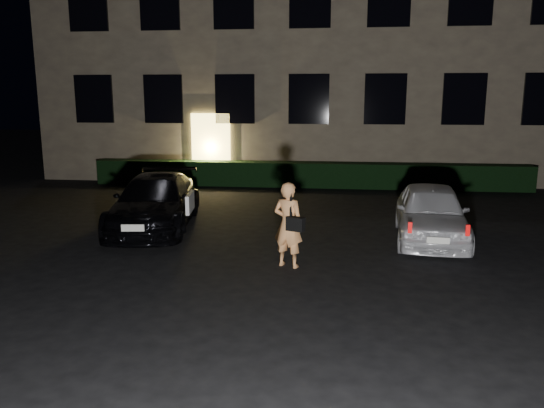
# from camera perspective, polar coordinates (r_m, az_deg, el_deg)

# --- Properties ---
(ground) EXTENTS (80.00, 80.00, 0.00)m
(ground) POSITION_cam_1_polar(r_m,az_deg,el_deg) (8.41, 0.01, -10.04)
(ground) COLOR black
(ground) RESTS_ON ground
(building) EXTENTS (20.00, 8.11, 12.00)m
(building) POSITION_cam_1_polar(r_m,az_deg,el_deg) (22.97, 4.61, 18.73)
(building) COLOR brown
(building) RESTS_ON ground
(hedge) EXTENTS (15.00, 0.70, 0.85)m
(hedge) POSITION_cam_1_polar(r_m,az_deg,el_deg) (18.49, 3.81, 3.18)
(hedge) COLOR black
(hedge) RESTS_ON ground
(sedan) EXTENTS (2.28, 4.49, 1.24)m
(sedan) POSITION_cam_1_polar(r_m,az_deg,el_deg) (12.92, -12.41, 0.21)
(sedan) COLOR black
(sedan) RESTS_ON ground
(hatch) EXTENTS (1.78, 3.75, 1.24)m
(hatch) POSITION_cam_1_polar(r_m,az_deg,el_deg) (12.01, 16.71, -0.88)
(hatch) COLOR silver
(hatch) RESTS_ON ground
(man) EXTENTS (0.68, 0.58, 1.59)m
(man) POSITION_cam_1_polar(r_m,az_deg,el_deg) (9.67, 1.79, -2.23)
(man) COLOR #E89A5A
(man) RESTS_ON ground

